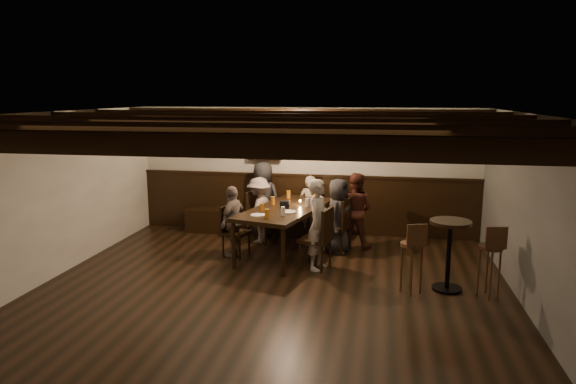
% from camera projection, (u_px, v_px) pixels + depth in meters
% --- Properties ---
extents(room, '(7.00, 7.00, 7.00)m').
position_uv_depth(room, '(278.00, 189.00, 8.64)').
color(room, black).
rests_on(room, ground).
extents(dining_table, '(1.46, 2.31, 0.80)m').
position_uv_depth(dining_table, '(286.00, 211.00, 8.47)').
color(dining_table, black).
rests_on(dining_table, floor).
extents(chair_left_near, '(0.52, 0.52, 0.93)m').
position_uv_depth(chair_left_near, '(261.00, 227.00, 9.25)').
color(chair_left_near, black).
rests_on(chair_left_near, floor).
extents(chair_left_far, '(0.47, 0.47, 0.85)m').
position_uv_depth(chair_left_far, '(235.00, 241.00, 8.46)').
color(chair_left_far, black).
rests_on(chair_left_far, floor).
extents(chair_right_near, '(0.51, 0.51, 0.93)m').
position_uv_depth(chair_right_near, '(336.00, 236.00, 8.66)').
color(chair_right_near, black).
rests_on(chair_right_near, floor).
extents(chair_right_far, '(0.53, 0.53, 0.95)m').
position_uv_depth(chair_right_far, '(316.00, 250.00, 7.86)').
color(chair_right_far, black).
rests_on(chair_right_far, floor).
extents(person_bench_left, '(0.78, 0.60, 1.41)m').
position_uv_depth(person_bench_left, '(263.00, 199.00, 9.65)').
color(person_bench_left, '#262628').
rests_on(person_bench_left, floor).
extents(person_bench_centre, '(0.49, 0.38, 1.19)m').
position_uv_depth(person_bench_centre, '(310.00, 207.00, 9.44)').
color(person_bench_centre, gray).
rests_on(person_bench_centre, floor).
extents(person_bench_right, '(0.74, 0.64, 1.32)m').
position_uv_depth(person_bench_right, '(355.00, 210.00, 8.92)').
color(person_bench_right, '#52261C').
rests_on(person_bench_right, floor).
extents(person_left_near, '(0.62, 0.85, 1.19)m').
position_uv_depth(person_left_near, '(259.00, 210.00, 9.21)').
color(person_left_near, gray).
rests_on(person_left_near, floor).
extents(person_left_far, '(0.45, 0.74, 1.18)m').
position_uv_depth(person_left_far, '(233.00, 221.00, 8.41)').
color(person_left_far, slate).
rests_on(person_left_far, floor).
extents(person_right_near, '(0.54, 0.70, 1.27)m').
position_uv_depth(person_right_near, '(338.00, 216.00, 8.58)').
color(person_right_near, '#242426').
rests_on(person_right_near, floor).
extents(person_right_far, '(0.45, 0.58, 1.40)m').
position_uv_depth(person_right_far, '(319.00, 225.00, 7.77)').
color(person_right_far, '#AFA294').
rests_on(person_right_far, floor).
extents(pint_a, '(0.07, 0.07, 0.14)m').
position_uv_depth(pint_a, '(289.00, 195.00, 9.19)').
color(pint_a, '#BF7219').
rests_on(pint_a, dining_table).
extents(pint_b, '(0.07, 0.07, 0.14)m').
position_uv_depth(pint_b, '(315.00, 197.00, 8.92)').
color(pint_b, '#BF7219').
rests_on(pint_b, dining_table).
extents(pint_c, '(0.07, 0.07, 0.14)m').
position_uv_depth(pint_c, '(273.00, 201.00, 8.66)').
color(pint_c, '#BF7219').
rests_on(pint_c, dining_table).
extents(pint_d, '(0.07, 0.07, 0.14)m').
position_uv_depth(pint_d, '(308.00, 203.00, 8.50)').
color(pint_d, silver).
rests_on(pint_d, dining_table).
extents(pint_e, '(0.07, 0.07, 0.14)m').
position_uv_depth(pint_e, '(262.00, 207.00, 8.14)').
color(pint_e, '#BF7219').
rests_on(pint_e, dining_table).
extents(pint_f, '(0.07, 0.07, 0.14)m').
position_uv_depth(pint_f, '(283.00, 211.00, 7.87)').
color(pint_f, silver).
rests_on(pint_f, dining_table).
extents(pint_g, '(0.07, 0.07, 0.14)m').
position_uv_depth(pint_g, '(267.00, 214.00, 7.71)').
color(pint_g, '#BF7219').
rests_on(pint_g, dining_table).
extents(plate_near, '(0.24, 0.24, 0.01)m').
position_uv_depth(plate_near, '(258.00, 215.00, 7.90)').
color(plate_near, white).
rests_on(plate_near, dining_table).
extents(plate_far, '(0.24, 0.24, 0.01)m').
position_uv_depth(plate_far, '(289.00, 212.00, 8.12)').
color(plate_far, white).
rests_on(plate_far, dining_table).
extents(condiment_caddy, '(0.15, 0.10, 0.12)m').
position_uv_depth(condiment_caddy, '(285.00, 204.00, 8.40)').
color(condiment_caddy, black).
rests_on(condiment_caddy, dining_table).
extents(candle, '(0.05, 0.05, 0.05)m').
position_uv_depth(candle, '(300.00, 203.00, 8.67)').
color(candle, beige).
rests_on(candle, dining_table).
extents(high_top_table, '(0.55, 0.55, 0.98)m').
position_uv_depth(high_top_table, '(449.00, 245.00, 6.92)').
color(high_top_table, black).
rests_on(high_top_table, floor).
extents(bar_stool_left, '(0.34, 0.35, 0.99)m').
position_uv_depth(bar_stool_left, '(411.00, 267.00, 6.86)').
color(bar_stool_left, '#3D2313').
rests_on(bar_stool_left, floor).
extents(bar_stool_right, '(0.32, 0.34, 0.99)m').
position_uv_depth(bar_stool_right, '(489.00, 270.00, 6.73)').
color(bar_stool_right, '#3D2313').
rests_on(bar_stool_right, floor).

